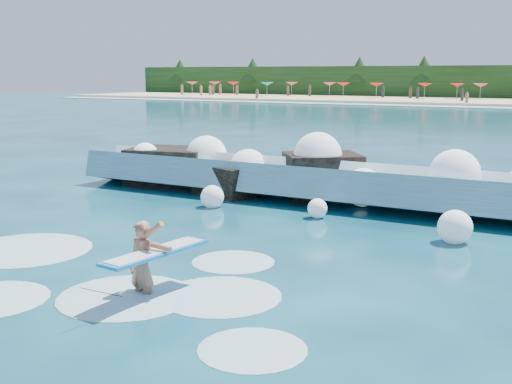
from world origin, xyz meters
TOP-DOWN VIEW (x-y plane):
  - ground at (0.00, 0.00)m, footprint 200.00×200.00m
  - breaking_wave at (1.48, 7.44)m, footprint 18.12×2.82m
  - rock_cluster at (-2.58, 7.62)m, footprint 8.74×3.69m
  - surfer_with_board at (1.56, -2.04)m, footprint 0.99×2.83m
  - wave_spray at (1.44, 7.30)m, footprint 15.13×4.72m
  - surf_foam at (0.00, -1.66)m, footprint 9.28×5.87m

SIDE VIEW (x-z plane):
  - ground at x=0.00m, z-range 0.00..0.00m
  - surf_foam at x=0.00m, z-range -0.07..0.07m
  - rock_cluster at x=-2.58m, z-range -0.29..1.31m
  - breaking_wave at x=1.48m, z-range -0.24..1.33m
  - surfer_with_board at x=1.56m, z-range -0.21..1.40m
  - wave_spray at x=1.44m, z-range -0.08..2.02m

